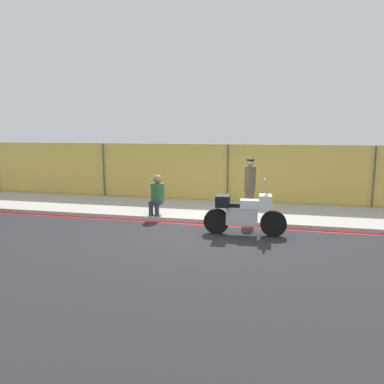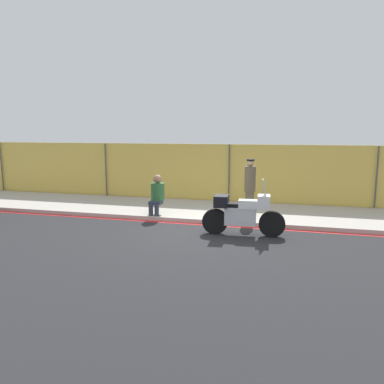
{
  "view_description": "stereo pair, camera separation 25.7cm",
  "coord_description": "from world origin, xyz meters",
  "views": [
    {
      "loc": [
        1.91,
        -9.82,
        2.74
      ],
      "look_at": [
        -0.79,
        1.57,
        0.83
      ],
      "focal_mm": 35.0,
      "sensor_mm": 36.0,
      "label": 1
    },
    {
      "loc": [
        2.16,
        -9.76,
        2.74
      ],
      "look_at": [
        -0.79,
        1.57,
        0.83
      ],
      "focal_mm": 35.0,
      "sensor_mm": 36.0,
      "label": 2
    }
  ],
  "objects": [
    {
      "name": "ground_plane",
      "position": [
        0.0,
        0.0,
        0.0
      ],
      "size": [
        120.0,
        120.0,
        0.0
      ],
      "primitive_type": "plane",
      "color": "#262628"
    },
    {
      "name": "sidewalk",
      "position": [
        0.0,
        2.43,
        0.06
      ],
      "size": [
        37.53,
        3.17,
        0.13
      ],
      "color": "#ADA89E",
      "rests_on": "ground_plane"
    },
    {
      "name": "curb_paint_stripe",
      "position": [
        0.0,
        0.76,
        0.0
      ],
      "size": [
        37.53,
        0.18,
        0.01
      ],
      "color": "red",
      "rests_on": "ground_plane"
    },
    {
      "name": "storefront_fence",
      "position": [
        -0.0,
        4.11,
        1.13
      ],
      "size": [
        35.65,
        0.16,
        2.26
      ],
      "color": "gold",
      "rests_on": "ground_plane"
    },
    {
      "name": "motorcycle",
      "position": [
        1.02,
        -0.08,
        0.62
      ],
      "size": [
        2.19,
        0.57,
        1.52
      ],
      "rotation": [
        0.0,
        0.0,
        0.06
      ],
      "color": "black",
      "rests_on": "ground_plane"
    },
    {
      "name": "officer_standing",
      "position": [
        1.01,
        1.75,
        1.04
      ],
      "size": [
        0.35,
        0.35,
        1.77
      ],
      "color": "brown",
      "rests_on": "sidewalk"
    },
    {
      "name": "person_seated_on_curb",
      "position": [
        -1.87,
        1.31,
        0.8
      ],
      "size": [
        0.44,
        0.67,
        1.25
      ],
      "color": "#2D3342",
      "rests_on": "sidewalk"
    }
  ]
}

